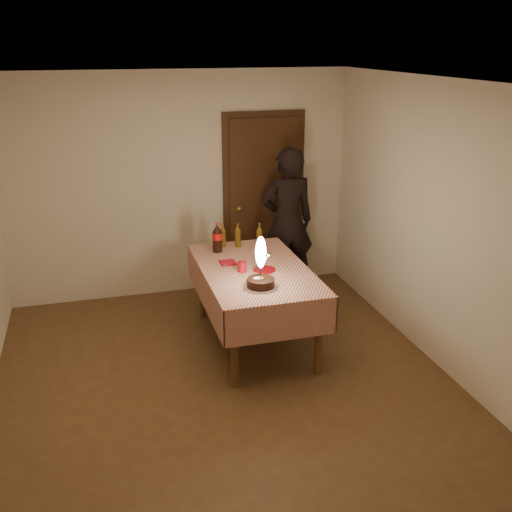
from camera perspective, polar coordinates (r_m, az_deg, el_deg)
The scene contains 13 objects.
ground at distance 5.46m, azimuth -2.83°, elevation -12.14°, with size 4.00×4.50×0.01m, color brown.
room_shell at distance 4.87m, azimuth -2.97°, elevation 5.10°, with size 4.04×4.54×2.62m.
dining_table at distance 5.85m, azimuth -0.13°, elevation -2.16°, with size 1.02×1.72×0.81m.
birthday_cake at distance 5.33m, azimuth 0.45°, elevation -1.68°, with size 0.31×0.31×0.48m.
red_plate at distance 5.77m, azimuth 0.80°, elevation -1.30°, with size 0.22×0.22×0.01m, color #A50B12.
red_cup at distance 5.72m, azimuth -1.33°, elevation -1.01°, with size 0.08×0.08×0.10m, color red.
clear_cup at distance 5.78m, azimuth 0.18°, elevation -0.84°, with size 0.07×0.07×0.09m, color white.
napkin_stack at distance 5.94m, azimuth -2.69°, elevation -0.64°, with size 0.15×0.15×0.02m, color #A21222.
cola_bottle at distance 6.23m, azimuth -3.70°, elevation 1.74°, with size 0.10×0.10×0.32m.
amber_bottle_left at distance 6.39m, azimuth -3.18°, elevation 1.88°, with size 0.06×0.06×0.25m.
amber_bottle_right at distance 6.40m, azimuth 0.32°, elevation 1.96°, with size 0.06×0.06×0.25m.
amber_bottle_mid at distance 6.39m, azimuth -1.75°, elevation 1.91°, with size 0.06×0.06×0.25m.
photographer at distance 7.03m, azimuth 2.97°, elevation 3.27°, with size 0.65×0.46×1.77m.
Camera 1 is at (-1.01, -4.52, 2.90)m, focal length 42.00 mm.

